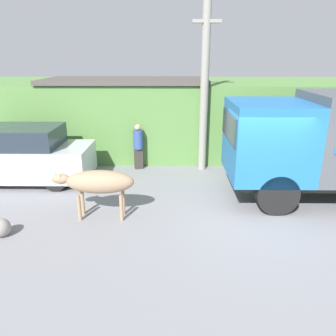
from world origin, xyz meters
name	(u,v)px	position (x,y,z in m)	size (l,w,h in m)	color
ground_plane	(249,210)	(0.00, 0.00, 0.00)	(60.00, 60.00, 0.00)	gray
hillside_embankment	(220,115)	(0.00, 6.16, 1.42)	(32.00, 5.19, 2.83)	#568442
building_backdrop	(127,118)	(-3.75, 4.82, 1.52)	(6.03, 2.70, 3.01)	#B2BCAD
brown_cow	(98,183)	(-3.79, -0.45, 0.93)	(1.97, 0.57, 1.24)	#9E7F60
parked_suv	(18,156)	(-6.86, 2.01, 0.84)	(4.56, 1.82, 1.76)	silver
pedestrian_on_hill	(138,145)	(-3.20, 3.28, 0.87)	(0.42, 0.42, 1.60)	#38332D
utility_pole	(204,87)	(-0.96, 3.30, 2.84)	(0.90, 0.27, 5.48)	gray
roadside_rock	(1,228)	(-5.81, -1.38, 0.21)	(0.42, 0.42, 0.42)	gray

